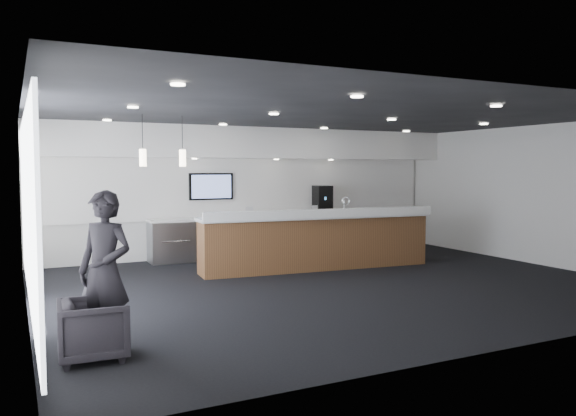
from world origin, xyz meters
name	(u,v)px	position (x,y,z in m)	size (l,w,h in m)	color
ground	(335,284)	(0.00, 0.00, 0.00)	(10.00, 10.00, 0.00)	black
ceiling	(336,115)	(0.00, 0.00, 3.00)	(10.00, 8.00, 0.02)	black
back_wall	(250,192)	(0.00, 4.00, 1.50)	(10.00, 0.02, 3.00)	silver
left_wall	(24,209)	(-5.00, 0.00, 1.50)	(0.02, 8.00, 3.00)	silver
right_wall	(534,195)	(5.00, 0.00, 1.50)	(0.02, 8.00, 3.00)	silver
soffit_bulkhead	(257,143)	(0.00, 3.55, 2.65)	(10.00, 0.90, 0.70)	white
alcove_panel	(250,188)	(0.00, 3.97, 1.60)	(9.80, 0.06, 1.40)	white
window_blinds_wall	(28,209)	(-4.96, 0.00, 1.50)	(0.04, 7.36, 2.55)	silver
back_credenza	(256,236)	(0.00, 3.64, 0.48)	(5.06, 0.66, 0.95)	gray
wall_tv	(211,187)	(-1.00, 3.91, 1.65)	(1.05, 0.08, 0.62)	black
pendant_left	(190,158)	(-2.40, 0.80, 2.25)	(0.12, 0.12, 0.30)	#FEE9C6
pendant_right	(149,157)	(-3.10, 0.80, 2.25)	(0.12, 0.12, 0.30)	#FEE9C6
ceiling_can_lights	(336,117)	(0.00, 0.00, 2.97)	(7.00, 5.00, 0.02)	white
service_counter	(317,241)	(0.45, 1.48, 0.58)	(4.98, 1.24, 1.49)	brown
coffee_machine	(322,199)	(1.86, 3.72, 1.29)	(0.42, 0.54, 0.69)	black
info_sign_left	(250,211)	(-0.20, 3.53, 1.07)	(0.17, 0.02, 0.23)	white
info_sign_right	(315,210)	(1.55, 3.55, 1.05)	(0.16, 0.02, 0.21)	white
armchair	(94,329)	(-4.40, -2.27, 0.33)	(0.70, 0.72, 0.66)	black
lounge_guest	(105,271)	(-4.23, -2.02, 0.91)	(0.66, 0.44, 1.82)	black
cup_0	(306,212)	(1.30, 3.55, 0.99)	(0.09, 0.09, 0.09)	white
cup_1	(301,213)	(1.16, 3.55, 0.99)	(0.09, 0.09, 0.09)	white
cup_2	(296,213)	(1.02, 3.55, 0.99)	(0.09, 0.09, 0.09)	white
cup_3	(291,213)	(0.88, 3.55, 0.99)	(0.09, 0.09, 0.09)	white
cup_4	(285,213)	(0.74, 3.55, 0.99)	(0.09, 0.09, 0.09)	white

